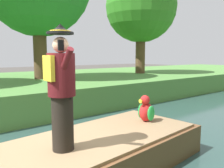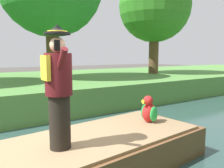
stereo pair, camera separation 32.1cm
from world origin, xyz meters
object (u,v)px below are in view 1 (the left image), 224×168
person_pirate (62,89)px  parrot_plush (146,110)px  boat (96,153)px  tree_tall (141,7)px

person_pirate → parrot_plush: size_ratio=3.25×
parrot_plush → boat: bearing=-85.2°
parrot_plush → tree_tall: (-6.56, 6.37, 3.96)m
boat → parrot_plush: parrot_plush is taller
tree_tall → boat: bearing=-49.2°
person_pirate → tree_tall: tree_tall is taller
person_pirate → parrot_plush: person_pirate is taller
boat → tree_tall: size_ratio=0.73×
boat → tree_tall: tree_tall is taller
person_pirate → tree_tall: 11.36m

